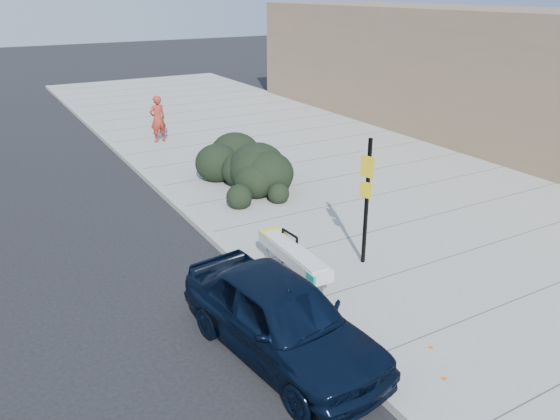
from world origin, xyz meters
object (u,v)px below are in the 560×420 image
(sedan_navy, at_px, (281,317))
(pedestrian, at_px, (158,119))
(bench, at_px, (293,255))
(bike_rack, at_px, (290,247))
(sign_post, at_px, (367,195))

(sedan_navy, height_order, pedestrian, pedestrian)
(bench, height_order, bike_rack, bike_rack)
(bike_rack, distance_m, sedan_navy, 2.85)
(bench, distance_m, sign_post, 2.04)
(sedan_navy, bearing_deg, pedestrian, 72.03)
(sign_post, distance_m, pedestrian, 12.42)
(bike_rack, height_order, sedan_navy, sedan_navy)
(bike_rack, relative_size, sign_post, 0.30)
(sign_post, xyz_separation_m, sedan_navy, (-3.15, -1.77, -1.03))
(bench, distance_m, sedan_navy, 2.35)
(bike_rack, xyz_separation_m, sign_post, (1.56, -0.59, 1.09))
(bike_rack, height_order, sign_post, sign_post)
(bench, height_order, sedan_navy, sedan_navy)
(bike_rack, distance_m, sign_post, 1.99)
(bike_rack, distance_m, pedestrian, 11.84)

